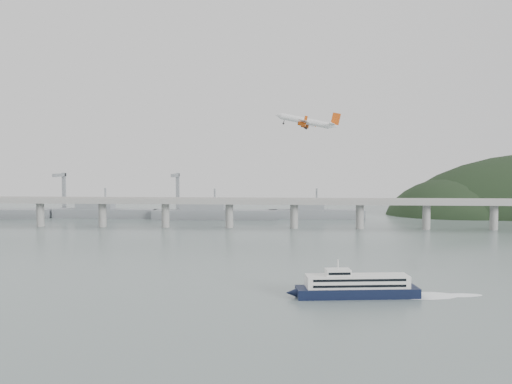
{
  "coord_description": "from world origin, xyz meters",
  "views": [
    {
      "loc": [
        20.14,
        -258.18,
        53.68
      ],
      "look_at": [
        0.0,
        55.0,
        36.0
      ],
      "focal_mm": 42.0,
      "sensor_mm": 36.0,
      "label": 1
    }
  ],
  "objects": [
    {
      "name": "ferry",
      "position": [
        44.57,
        -26.66,
        3.98
      ],
      "size": [
        77.74,
        19.98,
        14.67
      ],
      "rotation": [
        0.0,
        0.0,
        0.12
      ],
      "color": "black",
      "rests_on": "ground"
    },
    {
      "name": "ground",
      "position": [
        0.0,
        0.0,
        0.0
      ],
      "size": [
        900.0,
        900.0,
        0.0
      ],
      "primitive_type": "plane",
      "color": "slate",
      "rests_on": "ground"
    },
    {
      "name": "bridge",
      "position": [
        -1.15,
        200.0,
        17.65
      ],
      "size": [
        800.0,
        22.0,
        23.9
      ],
      "color": "gray",
      "rests_on": "ground"
    },
    {
      "name": "distant_fleet",
      "position": [
        -155.36,
        265.08,
        6.22
      ],
      "size": [
        453.0,
        60.9,
        40.0
      ],
      "color": "slate",
      "rests_on": "ground"
    },
    {
      "name": "airliner",
      "position": [
        26.98,
        76.87,
        74.13
      ],
      "size": [
        37.31,
        34.05,
        10.72
      ],
      "rotation": [
        0.05,
        -0.21,
        2.96
      ],
      "color": "white",
      "rests_on": "ground"
    }
  ]
}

